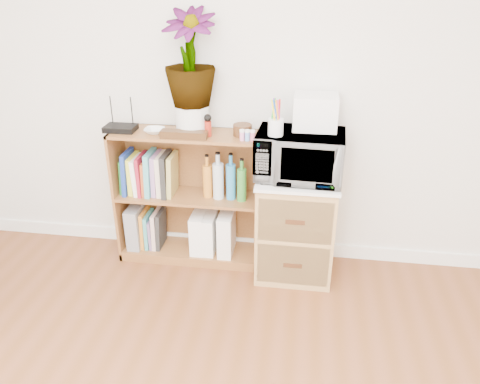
# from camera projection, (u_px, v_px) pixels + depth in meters

# --- Properties ---
(skirting_board) EXTENTS (4.00, 0.02, 0.10)m
(skirting_board) POSITION_uv_depth(u_px,v_px,m) (241.00, 243.00, 3.52)
(skirting_board) COLOR white
(skirting_board) RESTS_ON ground
(bookshelf) EXTENTS (1.00, 0.30, 0.95)m
(bookshelf) POSITION_uv_depth(u_px,v_px,m) (189.00, 198.00, 3.26)
(bookshelf) COLOR brown
(bookshelf) RESTS_ON ground
(wicker_unit) EXTENTS (0.50, 0.45, 0.70)m
(wicker_unit) POSITION_uv_depth(u_px,v_px,m) (295.00, 227.00, 3.15)
(wicker_unit) COLOR #9E7542
(wicker_unit) RESTS_ON ground
(microwave) EXTENTS (0.55, 0.39, 0.30)m
(microwave) POSITION_uv_depth(u_px,v_px,m) (300.00, 155.00, 2.91)
(microwave) COLOR silver
(microwave) RESTS_ON wicker_unit
(pen_cup) EXTENTS (0.09, 0.09, 0.10)m
(pen_cup) POSITION_uv_depth(u_px,v_px,m) (276.00, 127.00, 2.78)
(pen_cup) COLOR white
(pen_cup) RESTS_ON microwave
(small_appliance) EXTENTS (0.27, 0.22, 0.21)m
(small_appliance) POSITION_uv_depth(u_px,v_px,m) (315.00, 112.00, 2.88)
(small_appliance) COLOR white
(small_appliance) RESTS_ON microwave
(router) EXTENTS (0.20, 0.14, 0.04)m
(router) POSITION_uv_depth(u_px,v_px,m) (121.00, 128.00, 3.08)
(router) COLOR black
(router) RESTS_ON bookshelf
(white_bowl) EXTENTS (0.13, 0.13, 0.03)m
(white_bowl) POSITION_uv_depth(u_px,v_px,m) (154.00, 131.00, 3.04)
(white_bowl) COLOR white
(white_bowl) RESTS_ON bookshelf
(plant_pot) EXTENTS (0.21, 0.21, 0.18)m
(plant_pot) POSITION_uv_depth(u_px,v_px,m) (192.00, 119.00, 3.02)
(plant_pot) COLOR silver
(plant_pot) RESTS_ON bookshelf
(potted_plant) EXTENTS (0.33, 0.33, 0.59)m
(potted_plant) POSITION_uv_depth(u_px,v_px,m) (190.00, 58.00, 2.85)
(potted_plant) COLOR #2B6D2D
(potted_plant) RESTS_ON plant_pot
(trinket_box) EXTENTS (0.30, 0.07, 0.05)m
(trinket_box) POSITION_uv_depth(u_px,v_px,m) (184.00, 135.00, 2.95)
(trinket_box) COLOR #321C0D
(trinket_box) RESTS_ON bookshelf
(kokeshi_doll) EXTENTS (0.04, 0.04, 0.10)m
(kokeshi_doll) POSITION_uv_depth(u_px,v_px,m) (208.00, 129.00, 2.97)
(kokeshi_doll) COLOR maroon
(kokeshi_doll) RESTS_ON bookshelf
(wooden_bowl) EXTENTS (0.12, 0.12, 0.07)m
(wooden_bowl) POSITION_uv_depth(u_px,v_px,m) (242.00, 130.00, 2.99)
(wooden_bowl) COLOR #39240F
(wooden_bowl) RESTS_ON bookshelf
(paint_jars) EXTENTS (0.10, 0.04, 0.05)m
(paint_jars) POSITION_uv_depth(u_px,v_px,m) (247.00, 137.00, 2.90)
(paint_jars) COLOR #CE7295
(paint_jars) RESTS_ON bookshelf
(file_box) EXTENTS (0.09, 0.25, 0.31)m
(file_box) POSITION_uv_depth(u_px,v_px,m) (137.00, 225.00, 3.42)
(file_box) COLOR gray
(file_box) RESTS_ON bookshelf
(magazine_holder_left) EXTENTS (0.09, 0.23, 0.29)m
(magazine_holder_left) POSITION_uv_depth(u_px,v_px,m) (199.00, 232.00, 3.35)
(magazine_holder_left) COLOR white
(magazine_holder_left) RESTS_ON bookshelf
(magazine_holder_mid) EXTENTS (0.09, 0.23, 0.28)m
(magazine_holder_mid) POSITION_uv_depth(u_px,v_px,m) (210.00, 233.00, 3.34)
(magazine_holder_mid) COLOR white
(magazine_holder_mid) RESTS_ON bookshelf
(magazine_holder_right) EXTENTS (0.10, 0.25, 0.31)m
(magazine_holder_right) POSITION_uv_depth(u_px,v_px,m) (227.00, 232.00, 3.32)
(magazine_holder_right) COLOR white
(magazine_holder_right) RESTS_ON bookshelf
(cookbooks) EXTENTS (0.38, 0.20, 0.31)m
(cookbooks) POSITION_uv_depth(u_px,v_px,m) (149.00, 174.00, 3.22)
(cookbooks) COLOR #1B6622
(cookbooks) RESTS_ON bookshelf
(liquor_bottles) EXTENTS (0.30, 0.07, 0.32)m
(liquor_bottles) POSITION_uv_depth(u_px,v_px,m) (224.00, 177.00, 3.15)
(liquor_bottles) COLOR #C67625
(liquor_bottles) RESTS_ON bookshelf
(lower_books) EXTENTS (0.16, 0.19, 0.29)m
(lower_books) POSITION_uv_depth(u_px,v_px,m) (154.00, 229.00, 3.41)
(lower_books) COLOR orange
(lower_books) RESTS_ON bookshelf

